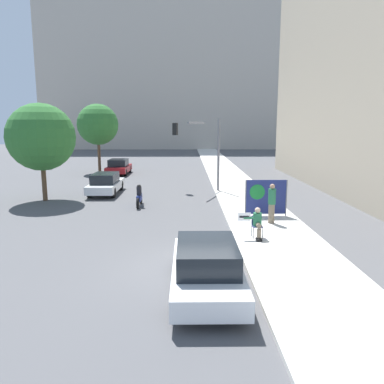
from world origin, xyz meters
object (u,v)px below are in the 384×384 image
(seated_protester, at_px, (257,222))
(motorcycle_on_road, at_px, (139,197))
(parked_car_curbside, at_px, (207,267))
(car_on_road_midblock, at_px, (119,167))
(jogger_on_sidewalk, at_px, (272,203))
(car_on_road_nearest, at_px, (106,183))
(protest_banner, at_px, (266,197))
(street_tree_near_curb, at_px, (41,137))
(street_tree_midblock, at_px, (98,125))
(traffic_light_pole, at_px, (200,141))
(pedestrian_behind, at_px, (248,195))

(seated_protester, bearing_deg, motorcycle_on_road, 121.61)
(parked_car_curbside, xyz_separation_m, car_on_road_midblock, (-6.92, 25.07, 0.00))
(jogger_on_sidewalk, distance_m, car_on_road_nearest, 12.40)
(protest_banner, relative_size, motorcycle_on_road, 1.01)
(motorcycle_on_road, distance_m, street_tree_near_curb, 7.04)
(motorcycle_on_road, bearing_deg, street_tree_near_curb, 163.66)
(seated_protester, height_order, street_tree_midblock, street_tree_midblock)
(traffic_light_pole, distance_m, car_on_road_nearest, 6.98)
(traffic_light_pole, xyz_separation_m, street_tree_near_curb, (-9.58, -3.12, 0.36))
(pedestrian_behind, relative_size, protest_banner, 0.80)
(protest_banner, bearing_deg, jogger_on_sidewalk, -90.18)
(traffic_light_pole, relative_size, street_tree_near_curb, 0.83)
(seated_protester, xyz_separation_m, traffic_light_pole, (-1.84, 11.48, 2.67))
(seated_protester, distance_m, pedestrian_behind, 4.78)
(car_on_road_midblock, distance_m, street_tree_near_curb, 12.86)
(jogger_on_sidewalk, distance_m, parked_car_curbside, 7.52)
(seated_protester, bearing_deg, parked_car_curbside, -124.24)
(seated_protester, distance_m, street_tree_midblock, 25.15)
(pedestrian_behind, bearing_deg, car_on_road_midblock, -3.05)
(jogger_on_sidewalk, relative_size, parked_car_curbside, 0.39)
(protest_banner, relative_size, traffic_light_pole, 0.42)
(pedestrian_behind, height_order, car_on_road_midblock, pedestrian_behind)
(car_on_road_nearest, distance_m, motorcycle_on_road, 4.79)
(protest_banner, bearing_deg, motorcycle_on_road, 155.72)
(traffic_light_pole, bearing_deg, pedestrian_behind, -71.33)
(protest_banner, relative_size, car_on_road_nearest, 0.46)
(motorcycle_on_road, bearing_deg, street_tree_midblock, 110.51)
(jogger_on_sidewalk, distance_m, car_on_road_midblock, 20.97)
(jogger_on_sidewalk, relative_size, motorcycle_on_road, 0.89)
(jogger_on_sidewalk, height_order, pedestrian_behind, jogger_on_sidewalk)
(pedestrian_behind, xyz_separation_m, car_on_road_nearest, (-8.61, 5.78, -0.27))
(pedestrian_behind, bearing_deg, seated_protester, 140.76)
(car_on_road_nearest, bearing_deg, motorcycle_on_road, -55.18)
(seated_protester, xyz_separation_m, jogger_on_sidewalk, (1.08, 2.31, 0.27))
(motorcycle_on_road, bearing_deg, seated_protester, -50.51)
(protest_banner, bearing_deg, street_tree_near_curb, 159.41)
(protest_banner, height_order, street_tree_near_curb, street_tree_near_curb)
(seated_protester, relative_size, street_tree_near_curb, 0.21)
(traffic_light_pole, bearing_deg, seated_protester, -80.88)
(car_on_road_nearest, distance_m, street_tree_near_curb, 5.00)
(protest_banner, xyz_separation_m, parked_car_curbside, (-3.29, -8.12, -0.37))
(traffic_light_pole, xyz_separation_m, car_on_road_midblock, (-7.28, 9.14, -2.75))
(car_on_road_midblock, bearing_deg, traffic_light_pole, -51.44)
(car_on_road_nearest, height_order, car_on_road_midblock, car_on_road_midblock)
(street_tree_near_curb, xyz_separation_m, street_tree_midblock, (0.16, 13.79, 0.76))
(traffic_light_pole, bearing_deg, parked_car_curbside, -91.30)
(seated_protester, height_order, protest_banner, protest_banner)
(car_on_road_nearest, bearing_deg, protest_banner, -36.58)
(street_tree_near_curb, bearing_deg, street_tree_midblock, 89.35)
(street_tree_midblock, bearing_deg, jogger_on_sidewalk, -58.12)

